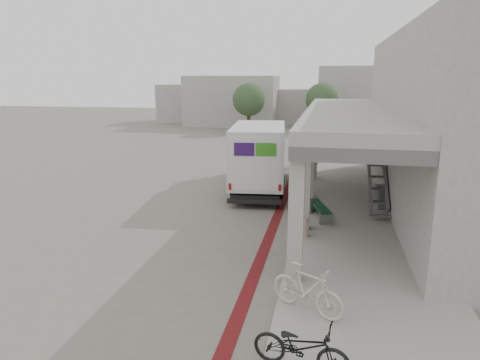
% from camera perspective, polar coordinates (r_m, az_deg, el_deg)
% --- Properties ---
extents(ground, '(120.00, 120.00, 0.00)m').
position_cam_1_polar(ground, '(15.03, 0.26, -6.92)').
color(ground, '#656057').
rests_on(ground, ground).
extents(bike_lane_stripe, '(0.35, 40.00, 0.01)m').
position_cam_1_polar(bike_lane_stripe, '(16.75, 5.00, -4.80)').
color(bike_lane_stripe, '#5B1214').
rests_on(bike_lane_stripe, ground).
extents(sidewalk, '(4.40, 28.00, 0.12)m').
position_cam_1_polar(sidewalk, '(14.80, 15.76, -7.54)').
color(sidewalk, gray).
rests_on(sidewalk, ground).
extents(transit_building, '(7.60, 17.00, 7.00)m').
position_cam_1_polar(transit_building, '(18.84, 24.20, 6.69)').
color(transit_building, gray).
rests_on(transit_building, ground).
extents(distant_backdrop, '(28.00, 10.00, 6.50)m').
position_cam_1_polar(distant_backdrop, '(50.09, 5.33, 10.45)').
color(distant_backdrop, gray).
rests_on(distant_backdrop, ground).
extents(tree_left, '(3.20, 3.20, 4.80)m').
position_cam_1_polar(tree_left, '(42.59, 1.18, 10.64)').
color(tree_left, '#38281C').
rests_on(tree_left, ground).
extents(tree_mid, '(3.20, 3.20, 4.80)m').
position_cam_1_polar(tree_mid, '(43.87, 10.85, 10.49)').
color(tree_mid, '#38281C').
rests_on(tree_mid, ground).
extents(tree_right, '(3.20, 3.20, 4.80)m').
position_cam_1_polar(tree_right, '(43.47, 21.58, 9.78)').
color(tree_right, '#38281C').
rests_on(tree_right, ground).
extents(fedex_truck, '(3.03, 7.57, 3.14)m').
position_cam_1_polar(fedex_truck, '(20.57, 2.61, 3.45)').
color(fedex_truck, black).
rests_on(fedex_truck, ground).
extents(bench, '(0.97, 1.99, 0.46)m').
position_cam_1_polar(bench, '(16.36, 10.54, -3.80)').
color(bench, slate).
rests_on(bench, sidewalk).
extents(bollard_near, '(0.45, 0.45, 0.67)m').
position_cam_1_polar(bollard_near, '(14.37, 8.32, -6.12)').
color(bollard_near, tan).
rests_on(bollard_near, sidewalk).
extents(bollard_far, '(0.41, 0.41, 0.61)m').
position_cam_1_polar(bollard_far, '(16.81, 8.87, -3.35)').
color(bollard_far, gray).
rests_on(bollard_far, sidewalk).
extents(utility_cabinet, '(0.53, 0.63, 0.92)m').
position_cam_1_polar(utility_cabinet, '(18.10, 18.31, -2.16)').
color(utility_cabinet, gray).
rests_on(utility_cabinet, sidewalk).
extents(bicycle_black, '(1.86, 0.96, 0.93)m').
position_cam_1_polar(bicycle_black, '(8.21, 8.14, -21.12)').
color(bicycle_black, black).
rests_on(bicycle_black, sidewalk).
extents(bicycle_cream, '(1.85, 1.37, 1.11)m').
position_cam_1_polar(bicycle_cream, '(9.88, 8.95, -14.17)').
color(bicycle_cream, beige).
rests_on(bicycle_cream, sidewalk).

